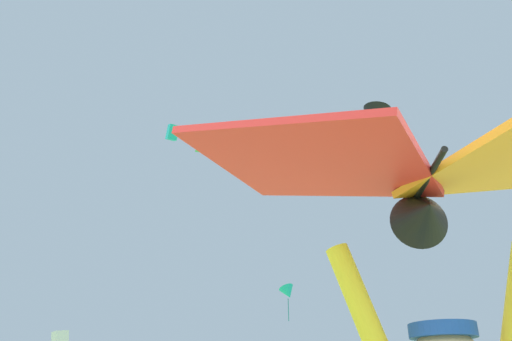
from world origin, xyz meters
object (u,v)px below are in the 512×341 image
(distant_kite_orange_high_right, at_px, (258,180))
(distant_kite_green_high_left, at_px, (200,151))
(distant_kite_white_mid_left, at_px, (60,341))
(distant_kite_teal_far_center, at_px, (172,132))
(distant_kite_black_low_left, at_px, (376,118))
(held_stunt_kite, at_px, (424,171))
(distant_kite_teal_low_right, at_px, (288,293))

(distant_kite_orange_high_right, bearing_deg, distant_kite_green_high_left, 158.91)
(distant_kite_white_mid_left, distance_m, distant_kite_teal_far_center, 15.35)
(distant_kite_white_mid_left, height_order, distant_kite_black_low_left, distant_kite_black_low_left)
(distant_kite_orange_high_right, bearing_deg, distant_kite_teal_far_center, -175.06)
(held_stunt_kite, distance_m, distant_kite_black_low_left, 20.69)
(distant_kite_white_mid_left, bearing_deg, held_stunt_kite, -82.19)
(distant_kite_white_mid_left, distance_m, distant_kite_green_high_left, 15.71)
(distant_kite_black_low_left, xyz_separation_m, distant_kite_green_high_left, (-5.78, 15.09, 5.11))
(distant_kite_green_high_left, bearing_deg, distant_kite_white_mid_left, 158.23)
(distant_kite_teal_low_right, distance_m, distant_kite_green_high_left, 12.29)
(held_stunt_kite, xyz_separation_m, distant_kite_teal_low_right, (10.71, 32.93, 6.34))
(distant_kite_teal_low_right, relative_size, distant_kite_orange_high_right, 1.83)
(held_stunt_kite, xyz_separation_m, distant_kite_orange_high_right, (7.31, 28.77, 13.28))
(distant_kite_teal_low_right, height_order, distant_kite_green_high_left, distant_kite_green_high_left)
(distant_kite_white_mid_left, bearing_deg, distant_kite_green_high_left, -21.77)
(distant_kite_orange_high_right, height_order, distant_kite_black_low_left, distant_kite_orange_high_right)
(held_stunt_kite, height_order, distant_kite_green_high_left, distant_kite_green_high_left)
(distant_kite_white_mid_left, relative_size, distant_kite_black_low_left, 0.48)
(distant_kite_teal_far_center, height_order, distant_kite_green_high_left, distant_kite_teal_far_center)
(distant_kite_teal_low_right, xyz_separation_m, distant_kite_orange_high_right, (-3.40, -4.16, 6.94))
(distant_kite_black_low_left, distance_m, distant_kite_green_high_left, 16.95)
(distant_kite_orange_high_right, xyz_separation_m, distant_kite_green_high_left, (-4.03, 1.55, 2.51))
(distant_kite_white_mid_left, bearing_deg, distant_kite_teal_low_right, -2.02)
(distant_kite_teal_low_right, relative_size, distant_kite_black_low_left, 0.93)
(distant_kite_orange_high_right, bearing_deg, distant_kite_teal_low_right, 50.73)
(distant_kite_teal_low_right, height_order, distant_kite_teal_far_center, distant_kite_teal_far_center)
(distant_kite_black_low_left, bearing_deg, distant_kite_teal_far_center, 121.83)
(distant_kite_white_mid_left, xyz_separation_m, distant_kite_teal_far_center, (5.59, -5.24, 13.30))
(distant_kite_black_low_left, distance_m, distant_kite_teal_far_center, 16.15)
(distant_kite_black_low_left, relative_size, distant_kite_teal_far_center, 2.41)
(distant_kite_teal_far_center, xyz_separation_m, distant_kite_green_high_left, (2.28, 2.10, -0.07))
(held_stunt_kite, height_order, distant_kite_white_mid_left, distant_kite_white_mid_left)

